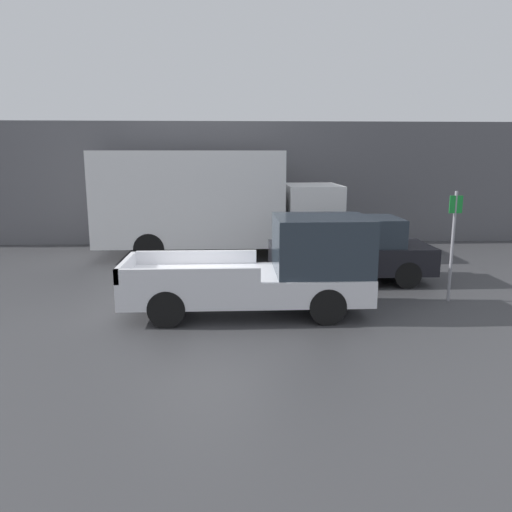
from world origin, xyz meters
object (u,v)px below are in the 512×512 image
object	(u,v)px
car	(351,250)
delivery_truck	(209,201)
newspaper_box	(247,231)
parking_sign	(453,240)
pickup_truck	(275,269)

from	to	relation	value
car	delivery_truck	world-z (taller)	delivery_truck
car	newspaper_box	bearing A→B (deg)	114.63
car	parking_sign	size ratio (longest dim) A/B	1.66
parking_sign	pickup_truck	bearing A→B (deg)	-171.62
car	newspaper_box	distance (m)	6.34
newspaper_box	car	bearing A→B (deg)	-65.37
pickup_truck	newspaper_box	world-z (taller)	pickup_truck
pickup_truck	newspaper_box	size ratio (longest dim) A/B	5.27
car	parking_sign	xyz separation A→B (m)	(1.86, -2.01, 0.58)
pickup_truck	parking_sign	size ratio (longest dim) A/B	2.02
pickup_truck	car	size ratio (longest dim) A/B	1.22
pickup_truck	car	world-z (taller)	pickup_truck
pickup_truck	newspaper_box	xyz separation A→B (m)	(-0.34, 8.37, -0.47)
newspaper_box	parking_sign	bearing A→B (deg)	-59.90
delivery_truck	car	bearing A→B (deg)	-42.55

